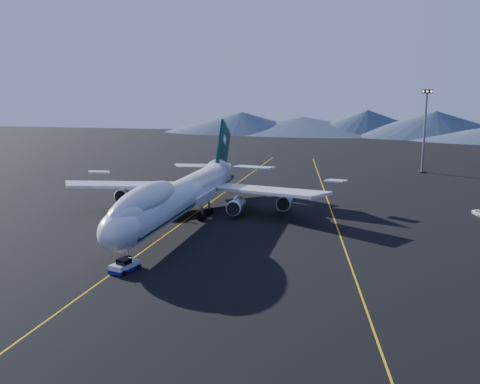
# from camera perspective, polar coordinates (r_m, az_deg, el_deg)

# --- Properties ---
(ground) EXTENTS (500.00, 500.00, 0.00)m
(ground) POSITION_cam_1_polar(r_m,az_deg,el_deg) (110.12, -6.09, -3.23)
(ground) COLOR black
(ground) RESTS_ON ground
(taxiway_line_main) EXTENTS (0.25, 220.00, 0.01)m
(taxiway_line_main) POSITION_cam_1_polar(r_m,az_deg,el_deg) (110.12, -6.09, -3.22)
(taxiway_line_main) COLOR #E5B00D
(taxiway_line_main) RESTS_ON ground
(taxiway_line_side) EXTENTS (28.08, 198.09, 0.01)m
(taxiway_line_side) POSITION_cam_1_polar(r_m,az_deg,el_deg) (114.08, 10.02, -2.84)
(taxiway_line_side) COLOR #E5B00D
(taxiway_line_side) RESTS_ON ground
(boeing_747) EXTENTS (59.62, 72.43, 19.37)m
(boeing_747) POSITION_cam_1_polar(r_m,az_deg,el_deg) (108.89, -6.15, -0.26)
(boeing_747) COLOR silver
(boeing_747) RESTS_ON ground
(pushback_tug) EXTENTS (3.69, 5.28, 2.10)m
(pushback_tug) POSITION_cam_1_polar(r_m,az_deg,el_deg) (82.34, -12.18, -7.81)
(pushback_tug) COLOR silver
(pushback_tug) RESTS_ON ground
(floodlight_mast) EXTENTS (3.31, 2.48, 26.81)m
(floodlight_mast) POSITION_cam_1_polar(r_m,az_deg,el_deg) (184.17, 19.08, 6.18)
(floodlight_mast) COLOR black
(floodlight_mast) RESTS_ON ground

